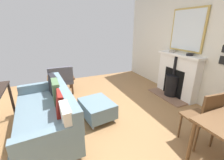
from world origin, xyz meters
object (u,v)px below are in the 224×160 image
(sofa, at_px, (48,113))
(mantel_bowl_far, at_px, (190,54))
(fireplace, at_px, (176,78))
(ottoman, at_px, (97,108))
(dining_chair_near_fireplace, at_px, (205,116))
(armchair_accent, at_px, (61,79))
(mantel_bowl_near, at_px, (172,51))

(sofa, bearing_deg, mantel_bowl_far, 179.37)
(fireplace, xyz_separation_m, ottoman, (2.20, 0.19, -0.27))
(mantel_bowl_far, relative_size, dining_chair_near_fireplace, 0.16)
(sofa, distance_m, armchair_accent, 1.57)
(sofa, height_order, ottoman, sofa)
(fireplace, distance_m, mantel_bowl_far, 0.69)
(fireplace, bearing_deg, armchair_accent, -25.61)
(mantel_bowl_far, height_order, armchair_accent, mantel_bowl_far)
(sofa, xyz_separation_m, armchair_accent, (-0.38, -1.52, 0.08))
(sofa, relative_size, ottoman, 2.49)
(mantel_bowl_far, distance_m, dining_chair_near_fireplace, 1.75)
(mantel_bowl_far, bearing_deg, fireplace, -82.76)
(fireplace, relative_size, sofa, 0.65)
(mantel_bowl_far, bearing_deg, ottoman, -1.72)
(mantel_bowl_near, bearing_deg, ottoman, 11.83)
(armchair_accent, xyz_separation_m, dining_chair_near_fireplace, (-1.69, 2.82, 0.10))
(ottoman, relative_size, armchair_accent, 0.95)
(mantel_bowl_far, xyz_separation_m, armchair_accent, (2.74, -1.55, -0.70))
(mantel_bowl_near, height_order, ottoman, mantel_bowl_near)
(ottoman, bearing_deg, mantel_bowl_near, -168.17)
(fireplace, height_order, armchair_accent, fireplace)
(mantel_bowl_near, bearing_deg, fireplace, 83.37)
(sofa, bearing_deg, mantel_bowl_near, -170.84)
(fireplace, relative_size, mantel_bowl_far, 8.29)
(fireplace, bearing_deg, mantel_bowl_near, -96.63)
(sofa, xyz_separation_m, ottoman, (-0.88, -0.03, -0.13))
(fireplace, xyz_separation_m, mantel_bowl_near, (-0.03, -0.28, 0.63))
(fireplace, distance_m, sofa, 3.09)
(fireplace, xyz_separation_m, sofa, (3.08, 0.22, -0.14))
(armchair_accent, bearing_deg, fireplace, 154.39)
(mantel_bowl_far, height_order, dining_chair_near_fireplace, mantel_bowl_far)
(mantel_bowl_far, relative_size, sofa, 0.08)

